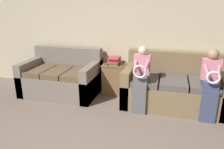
# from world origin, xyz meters

# --- Properties ---
(wall_back) EXTENTS (7.16, 0.06, 2.55)m
(wall_back) POSITION_xyz_m (0.00, 3.06, 1.27)
(wall_back) COLOR #BCB293
(wall_back) RESTS_ON ground_plane
(couch_main) EXTENTS (1.83, 0.98, 0.96)m
(couch_main) POSITION_xyz_m (1.07, 2.56, 0.34)
(couch_main) COLOR brown
(couch_main) RESTS_ON ground_plane
(couch_side) EXTENTS (1.55, 0.98, 0.94)m
(couch_side) POSITION_xyz_m (-1.22, 2.52, 0.33)
(couch_side) COLOR #70665B
(couch_side) RESTS_ON ground_plane
(child_left_seated) EXTENTS (0.29, 0.37, 1.17)m
(child_left_seated) POSITION_xyz_m (0.51, 2.14, 0.64)
(child_left_seated) COLOR #56565B
(child_left_seated) RESTS_ON ground_plane
(child_right_seated) EXTENTS (0.29, 0.38, 1.18)m
(child_right_seated) POSITION_xyz_m (1.63, 2.14, 0.66)
(child_right_seated) COLOR #384260
(child_right_seated) RESTS_ON ground_plane
(side_shelf) EXTENTS (0.47, 0.41, 0.64)m
(side_shelf) POSITION_xyz_m (-0.14, 2.81, 0.33)
(side_shelf) COLOR brown
(side_shelf) RESTS_ON ground_plane
(book_stack) EXTENTS (0.24, 0.28, 0.16)m
(book_stack) POSITION_xyz_m (-0.14, 2.81, 0.72)
(book_stack) COLOR #3D8451
(book_stack) RESTS_ON side_shelf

